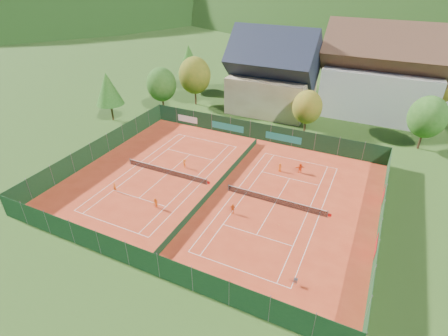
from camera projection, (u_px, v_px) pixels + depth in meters
ground at (218, 188)px, 46.40m from camera, size 600.00×600.00×0.00m
clay_pad at (218, 188)px, 46.39m from camera, size 40.00×32.00×0.01m
court_markings_left at (167, 174)px, 49.34m from camera, size 11.03×23.83×0.00m
court_markings_right at (275, 203)px, 43.42m from camera, size 11.03×23.83×0.00m
tennis_net_left at (168, 171)px, 49.03m from camera, size 13.30×0.10×1.02m
tennis_net_right at (276, 200)px, 43.11m from camera, size 13.30×0.10×1.02m
court_divider at (217, 185)px, 46.13m from camera, size 0.03×28.80×1.00m
fence_north at (258, 131)px, 58.18m from camera, size 40.00×0.10×3.00m
fence_south at (143, 260)px, 33.24m from camera, size 40.00×0.04×3.00m
fence_west at (100, 148)px, 53.02m from camera, size 0.04×32.00×3.00m
fence_east at (381, 221)px, 38.27m from camera, size 0.09×32.00×3.00m
chalet at (273, 77)px, 67.31m from camera, size 16.20×12.00×16.00m
hotel_block_a at (381, 77)px, 64.53m from camera, size 21.60×11.00×17.25m
tree_west_front at (161, 84)px, 67.23m from camera, size 5.72×5.72×8.69m
tree_west_mid at (195, 75)px, 70.05m from camera, size 6.44×6.44×9.78m
tree_west_back at (189, 60)px, 78.12m from camera, size 5.60×5.60×10.00m
tree_center at (307, 107)px, 58.77m from camera, size 5.01×5.01×7.60m
tree_east_front at (428, 117)px, 53.31m from camera, size 5.72×5.72×8.69m
tree_west_side at (108, 89)px, 62.92m from camera, size 5.04×5.04×9.00m
tree_east_back at (440, 82)px, 64.25m from camera, size 7.15×7.15×10.86m
mountain_backdrop at (409, 72)px, 236.88m from camera, size 820.00×530.00×242.00m
ball_hopper at (296, 280)px, 32.33m from camera, size 0.34×0.34×0.80m
loose_ball_0 at (120, 188)px, 46.22m from camera, size 0.07×0.07×0.07m
loose_ball_1 at (246, 240)px, 37.74m from camera, size 0.07×0.07×0.07m
loose_ball_2 at (245, 184)px, 47.17m from camera, size 0.07×0.07×0.07m
loose_ball_3 at (216, 147)px, 56.27m from camera, size 0.07×0.07×0.07m
loose_ball_4 at (279, 225)px, 39.88m from camera, size 0.07×0.07×0.07m
player_left_near at (115, 188)px, 45.33m from camera, size 0.49×0.35×1.26m
player_left_mid at (156, 203)px, 42.28m from camera, size 0.83×0.76×1.39m
player_left_far at (185, 164)px, 50.57m from camera, size 1.01×0.89×1.35m
player_right_near at (233, 209)px, 41.42m from camera, size 0.87×0.54×1.38m
player_right_far_a at (280, 167)px, 49.70m from camera, size 0.66×0.45×1.29m
player_right_far_b at (300, 168)px, 49.33m from camera, size 1.42×1.16×1.52m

